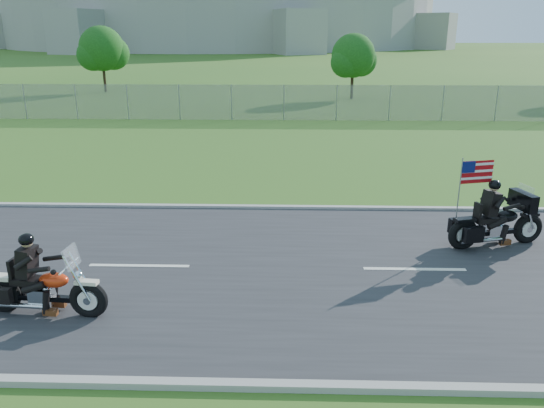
{
  "coord_description": "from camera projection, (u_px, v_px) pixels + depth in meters",
  "views": [
    {
      "loc": [
        1.23,
        -10.51,
        4.96
      ],
      "look_at": [
        0.91,
        0.0,
        1.5
      ],
      "focal_mm": 35.0,
      "sensor_mm": 36.0,
      "label": 1
    }
  ],
  "objects": [
    {
      "name": "ground",
      "position": [
        230.0,
        269.0,
        11.56
      ],
      "size": [
        420.0,
        420.0,
        0.0
      ],
      "primitive_type": "plane",
      "color": "#214D18",
      "rests_on": "ground"
    },
    {
      "name": "road",
      "position": [
        230.0,
        268.0,
        11.56
      ],
      "size": [
        120.0,
        8.0,
        0.04
      ],
      "primitive_type": "cube",
      "color": "#28282B",
      "rests_on": "ground"
    },
    {
      "name": "curb_north",
      "position": [
        245.0,
        207.0,
        15.39
      ],
      "size": [
        120.0,
        0.18,
        0.12
      ],
      "primitive_type": "cube",
      "color": "#9E9B93",
      "rests_on": "ground"
    },
    {
      "name": "curb_south",
      "position": [
        201.0,
        385.0,
        7.7
      ],
      "size": [
        120.0,
        0.18,
        0.12
      ],
      "primitive_type": "cube",
      "color": "#9E9B93",
      "rests_on": "ground"
    },
    {
      "name": "fence",
      "position": [
        179.0,
        102.0,
        30.38
      ],
      "size": [
        60.0,
        0.03,
        2.0
      ],
      "primitive_type": "cube",
      "color": "gray",
      "rests_on": "ground"
    },
    {
      "name": "tree_fence_near",
      "position": [
        354.0,
        58.0,
        38.97
      ],
      "size": [
        3.52,
        3.28,
        4.75
      ],
      "color": "#382316",
      "rests_on": "ground"
    },
    {
      "name": "tree_fence_mid",
      "position": [
        103.0,
        51.0,
        43.24
      ],
      "size": [
        3.96,
        3.69,
        5.3
      ],
      "color": "#382316",
      "rests_on": "ground"
    },
    {
      "name": "motorcycle_lead",
      "position": [
        42.0,
        290.0,
        9.53
      ],
      "size": [
        2.37,
        0.69,
        1.6
      ],
      "rotation": [
        0.0,
        0.0,
        -0.09
      ],
      "color": "black",
      "rests_on": "ground"
    },
    {
      "name": "motorcycle_follow",
      "position": [
        497.0,
        224.0,
        12.56
      ],
      "size": [
        2.47,
        1.1,
        2.09
      ],
      "rotation": [
        0.0,
        0.0,
        0.26
      ],
      "color": "black",
      "rests_on": "ground"
    }
  ]
}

